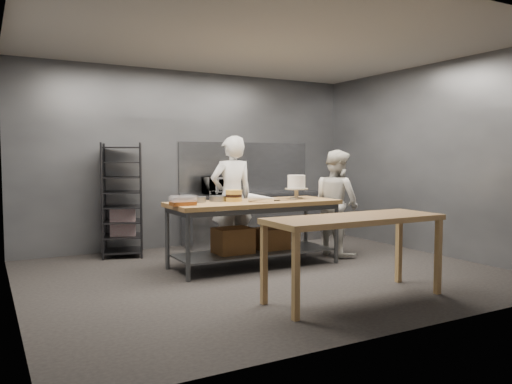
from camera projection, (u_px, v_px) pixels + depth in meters
ground at (266, 273)px, 6.59m from camera, size 6.00×6.00×0.00m
back_wall at (195, 159)px, 8.67m from camera, size 6.00×0.04×3.00m
work_table at (252, 226)px, 6.98m from camera, size 2.40×0.90×0.92m
near_counter at (355, 224)px, 5.35m from camera, size 2.00×0.70×0.90m
back_counter at (254, 217)px, 8.94m from camera, size 2.60×0.60×0.90m
splashback_panel at (246, 167)px, 9.14m from camera, size 2.60×0.02×0.90m
speed_rack at (122, 201)px, 7.71m from camera, size 0.76×0.79×1.75m
chef_behind at (232, 197)px, 7.53m from camera, size 0.69×0.47×1.85m
chef_right at (337, 203)px, 7.78m from camera, size 0.66×0.83×1.64m
microwave at (220, 185)px, 8.58m from camera, size 0.54×0.37×0.30m
frosted_cake_stand at (296, 184)px, 7.31m from camera, size 0.34×0.34×0.35m
layer_cake at (234, 196)px, 6.90m from camera, size 0.23×0.23×0.16m
cake_pans at (201, 199)px, 6.81m from camera, size 0.67×0.26×0.07m
piping_bag at (262, 198)px, 6.75m from camera, size 0.35×0.36×0.12m
offset_spatula at (282, 200)px, 7.01m from camera, size 0.36×0.02×0.02m
pastry_clamshells at (183, 200)px, 6.43m from camera, size 0.39×0.40×0.11m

